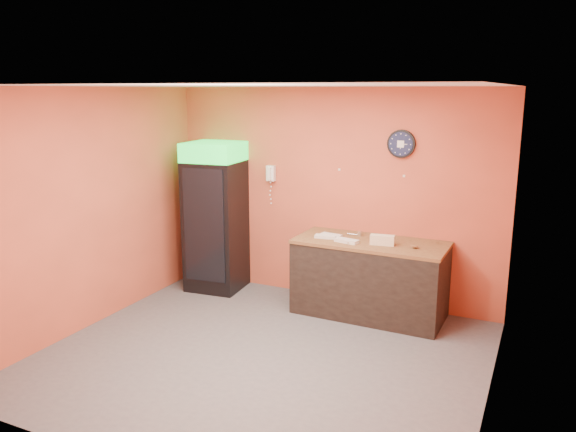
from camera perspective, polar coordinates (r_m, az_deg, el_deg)
The scene contains 15 objects.
floor at distance 6.13m, azimuth -2.62°, elevation -14.07°, with size 4.50×4.50×0.00m, color #47474C.
back_wall at distance 7.43m, azimuth 4.47°, elevation 2.11°, with size 4.50×0.02×2.80m, color #CD573A.
left_wall at distance 6.96m, azimuth -19.36°, elevation 0.70°, with size 0.02×4.00×2.80m, color #CD573A.
right_wall at distance 5.03m, azimuth 20.56°, elevation -3.83°, with size 0.02×4.00×2.80m, color #CD573A.
ceiling at distance 5.48m, azimuth -2.93°, elevation 13.09°, with size 4.50×4.00×0.02m, color white.
beverage_cooler at distance 7.86m, azimuth -7.49°, elevation -0.28°, with size 0.79×0.80×2.07m.
prep_counter at distance 7.09m, azimuth 8.28°, elevation -6.41°, with size 1.82×0.81×0.91m, color black.
wall_clock at distance 7.04m, azimuth 11.42°, elevation 7.20°, with size 0.34×0.06×0.34m.
wall_phone at distance 7.69m, azimuth -1.78°, elevation 4.35°, with size 0.12×0.10×0.21m.
butcher_paper at distance 6.95m, azimuth 8.41°, elevation -2.70°, with size 1.85×0.82×0.04m, color brown.
sub_roll_stack at distance 6.78m, azimuth 9.56°, elevation -2.42°, with size 0.30×0.14×0.12m.
wrapped_sandwich_left at distance 7.02m, azimuth 3.82°, elevation -2.10°, with size 0.26×0.10×0.04m, color silver.
wrapped_sandwich_mid at distance 6.84m, azimuth 5.98°, elevation -2.52°, with size 0.29×0.11×0.04m, color silver.
wrapped_sandwich_right at distance 7.07m, azimuth 4.41°, elevation -1.99°, with size 0.27×0.11×0.04m, color silver.
kitchen_tool at distance 7.16m, azimuth 7.27°, elevation -1.77°, with size 0.06×0.06×0.06m, color silver.
Camera 1 is at (2.57, -4.83, 2.76)m, focal length 35.00 mm.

